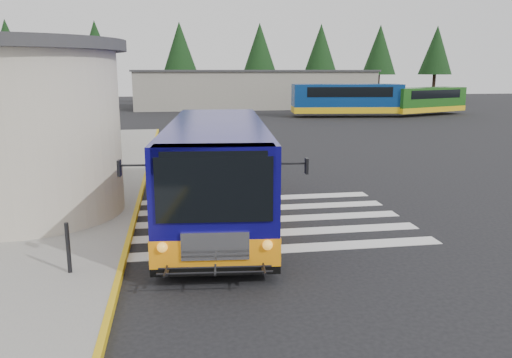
{
  "coord_description": "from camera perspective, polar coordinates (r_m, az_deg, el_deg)",
  "views": [
    {
      "loc": [
        -2.83,
        -14.12,
        4.13
      ],
      "look_at": [
        -0.63,
        -0.5,
        1.12
      ],
      "focal_mm": 35.0,
      "sensor_mm": 36.0,
      "label": 1
    }
  ],
  "objects": [
    {
      "name": "depot_building",
      "position": [
        56.85,
        -0.24,
        10.26
      ],
      "size": [
        26.4,
        8.4,
        4.2
      ],
      "color": "gray",
      "rests_on": "ground"
    },
    {
      "name": "crosswalk",
      "position": [
        14.14,
        0.71,
        -4.67
      ],
      "size": [
        8.0,
        5.35,
        0.01
      ],
      "color": "silver",
      "rests_on": "ground"
    },
    {
      "name": "transit_bus",
      "position": [
        13.85,
        -4.43,
        0.55
      ],
      "size": [
        3.89,
        9.98,
        2.76
      ],
      "rotation": [
        0.0,
        0.0,
        -0.1
      ],
      "color": "#0D0864",
      "rests_on": "ground"
    },
    {
      "name": "ground",
      "position": [
        14.98,
        2.07,
        -3.72
      ],
      "size": [
        140.0,
        140.0,
        0.0
      ],
      "primitive_type": "plane",
      "color": "black",
      "rests_on": "ground"
    },
    {
      "name": "curb_strip",
      "position": [
        18.61,
        -12.72,
        -0.59
      ],
      "size": [
        0.12,
        34.0,
        0.16
      ],
      "primitive_type": "cube",
      "color": "gold",
      "rests_on": "ground"
    },
    {
      "name": "pedestrian_b",
      "position": [
        13.92,
        -23.91,
        -1.38
      ],
      "size": [
        0.83,
        1.01,
        1.89
      ],
      "primitive_type": "imported",
      "rotation": [
        0.0,
        0.0,
        -1.43
      ],
      "color": "black",
      "rests_on": "sidewalk"
    },
    {
      "name": "far_bus_a",
      "position": [
        46.47,
        10.31,
        9.04
      ],
      "size": [
        10.06,
        3.86,
        2.53
      ],
      "rotation": [
        0.0,
        0.0,
        1.45
      ],
      "color": "navy",
      "rests_on": "ground"
    },
    {
      "name": "tree_line",
      "position": [
        64.82,
        -1.12,
        14.63
      ],
      "size": [
        58.4,
        4.4,
        10.0
      ],
      "color": "black",
      "rests_on": "ground"
    },
    {
      "name": "bollard",
      "position": [
        10.72,
        -20.67,
        -7.37
      ],
      "size": [
        0.09,
        0.09,
        1.04
      ],
      "primitive_type": "cylinder",
      "color": "black",
      "rests_on": "sidewalk"
    },
    {
      "name": "pedestrian_a",
      "position": [
        13.31,
        -25.51,
        -2.59
      ],
      "size": [
        0.63,
        0.73,
        1.68
      ],
      "primitive_type": "imported",
      "rotation": [
        0.0,
        0.0,
        2.04
      ],
      "color": "black",
      "rests_on": "sidewalk"
    },
    {
      "name": "far_bus_b",
      "position": [
        50.13,
        18.83,
        8.58
      ],
      "size": [
        8.86,
        5.46,
        2.22
      ],
      "rotation": [
        0.0,
        0.0,
        1.96
      ],
      "color": "#1B5115",
      "rests_on": "ground"
    }
  ]
}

